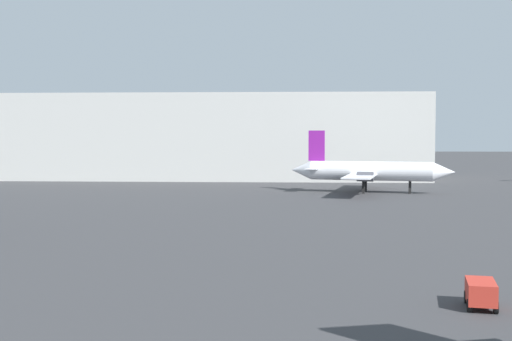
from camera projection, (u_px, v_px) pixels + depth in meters
The scene contains 3 objects.
airplane_distant at pixel (369, 171), 92.42m from camera, with size 22.59×22.29×8.67m.
baggage_cart at pixel (481, 292), 31.46m from camera, with size 1.74×2.59×1.30m.
terminal_building at pixel (203, 137), 123.14m from camera, with size 80.68×20.90×15.20m, color #B7B7B2.
Camera 1 is at (4.40, -7.09, 8.27)m, focal length 46.76 mm.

